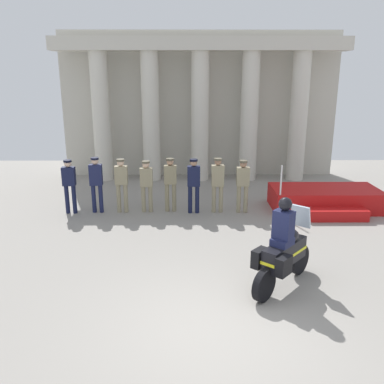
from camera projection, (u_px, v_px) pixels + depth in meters
The scene contains 12 objects.
ground_plane at pixel (216, 326), 6.86m from camera, with size 28.00×28.00×0.00m, color gray.
colonnade_backdrop at pixel (200, 101), 16.25m from camera, with size 11.29×1.54×5.84m.
reviewing_stand at pixel (325, 200), 12.79m from camera, with size 3.35×2.11×1.57m.
officer_in_row_0 at pixel (69, 182), 12.25m from camera, with size 0.39×0.24×1.67m.
officer_in_row_1 at pixel (96, 180), 12.32m from camera, with size 0.39×0.24×1.74m.
officer_in_row_2 at pixel (121, 181), 12.34m from camera, with size 0.39×0.24×1.68m.
officer_in_row_3 at pixel (146, 182), 12.39m from camera, with size 0.39×0.24×1.62m.
officer_in_row_4 at pixel (170, 180), 12.43m from camera, with size 0.39×0.24×1.69m.
officer_in_row_5 at pixel (194, 182), 12.27m from camera, with size 0.39×0.24×1.70m.
officer_in_row_6 at pixel (218, 181), 12.33m from camera, with size 0.39×0.24×1.71m.
officer_in_row_7 at pixel (243, 182), 12.33m from camera, with size 0.39×0.24×1.65m.
motorcycle_with_rider at pixel (283, 251), 7.91m from camera, with size 1.48×1.64×1.90m.
Camera 1 is at (-0.45, -5.96, 4.10)m, focal length 37.76 mm.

